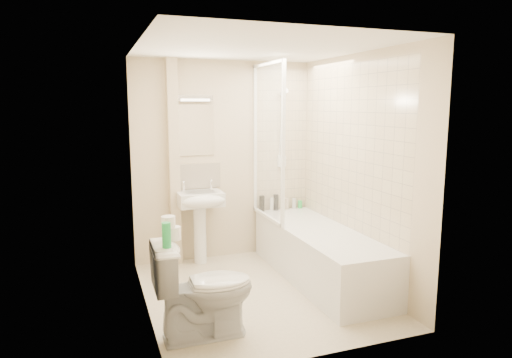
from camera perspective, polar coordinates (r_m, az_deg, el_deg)
name	(u,v)px	position (r m, az deg, el deg)	size (l,w,h in m)	color
floor	(259,293)	(4.74, 0.39, -14.04)	(2.50, 2.50, 0.00)	beige
wall_back	(224,161)	(5.58, -4.04, 2.29)	(2.20, 0.02, 2.40)	beige
wall_left	(143,182)	(4.16, -13.96, -0.36)	(0.02, 2.50, 2.40)	beige
wall_right	(358,170)	(4.89, 12.59, 1.10)	(0.02, 2.50, 2.40)	beige
ceiling	(259,47)	(4.38, 0.42, 16.14)	(2.20, 2.50, 0.02)	white
tile_back	(281,141)	(5.80, 3.14, 4.79)	(0.70, 0.01, 1.75)	beige
tile_right	(350,147)	(4.98, 11.65, 3.89)	(0.01, 2.10, 1.75)	beige
pipe_boxing	(174,164)	(5.39, -10.22, 1.92)	(0.12, 0.12, 2.40)	beige
splashback	(196,176)	(5.51, -7.53, 0.36)	(0.60, 0.01, 0.30)	beige
mirror	(195,130)	(5.45, -7.64, 6.08)	(0.46, 0.01, 0.60)	white
strip_light	(195,98)	(5.42, -7.68, 9.97)	(0.42, 0.07, 0.07)	silver
bathtub	(319,253)	(5.05, 7.91, -9.13)	(0.70, 2.10, 0.55)	white
shower_screen	(268,142)	(5.26, 1.49, 4.62)	(0.04, 0.92, 1.80)	white
shower_fixture	(282,131)	(5.75, 3.31, 5.96)	(0.10, 0.16, 0.99)	white
pedestal_sink	(201,207)	(5.36, -6.93, -3.51)	(0.51, 0.48, 0.99)	white
bottle_black_a	(262,204)	(5.73, 0.74, -3.09)	(0.07, 0.07, 0.20)	black
bottle_white_a	(272,204)	(5.79, 1.97, -3.16)	(0.05, 0.05, 0.16)	white
bottle_black_b	(276,202)	(5.80, 2.51, -2.93)	(0.07, 0.07, 0.20)	black
bottle_cream	(287,204)	(5.87, 3.87, -3.09)	(0.06, 0.06, 0.14)	beige
bottle_white_b	(294,204)	(5.91, 4.77, -3.08)	(0.05, 0.05, 0.13)	silver
bottle_green	(300,204)	(5.95, 5.53, -3.17)	(0.05, 0.05, 0.10)	green
toilet	(204,289)	(3.81, -6.55, -13.46)	(0.81, 0.47, 0.82)	white
toilet_roll_lower	(174,233)	(3.70, -10.25, -6.69)	(0.11, 0.11, 0.11)	white
toilet_roll_upper	(168,222)	(3.66, -10.90, -5.29)	(0.11, 0.11, 0.09)	white
green_bottle	(166,235)	(3.50, -11.13, -6.90)	(0.07, 0.07, 0.19)	green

